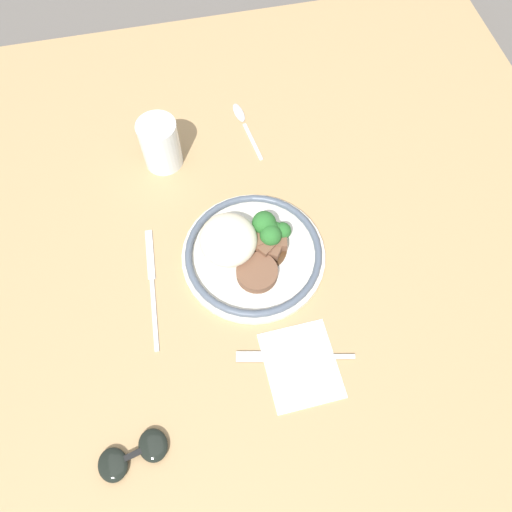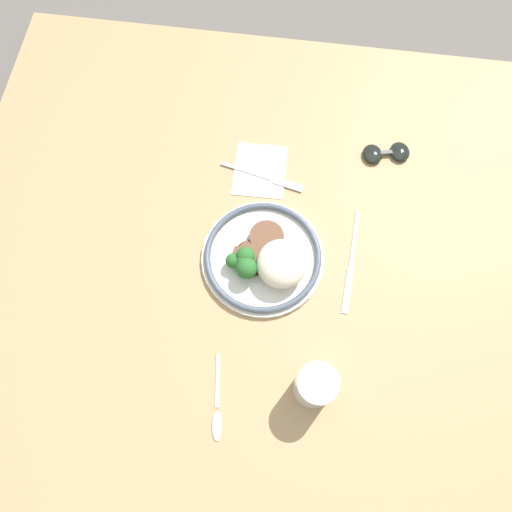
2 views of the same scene
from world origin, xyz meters
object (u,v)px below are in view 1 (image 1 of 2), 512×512
Objects in this scene: fork at (283,357)px; knife at (152,283)px; plate at (250,248)px; sunglasses at (133,455)px; spoon at (242,120)px; juice_glass at (161,146)px.

knife is (0.17, 0.18, -0.00)m from fork.
fork is 0.83× the size of knife.
plate is 0.36m from sunglasses.
plate is 1.10× the size of knife.
sunglasses is (-0.57, 0.27, 0.01)m from spoon.
juice_glass is 0.25m from knife.
plate reaches higher than knife.
spoon is (0.07, -0.16, -0.04)m from juice_glass.
juice_glass reaches higher than spoon.
juice_glass is 0.54× the size of fork.
spoon is at bearing -9.23° from plate.
knife is 1.45× the size of spoon.
plate is at bearing -153.33° from juice_glass.
sunglasses is at bearing 33.37° from fork.
sunglasses reaches higher than spoon.
juice_glass is 0.43m from fork.
plate is at bearing -73.55° from fork.
plate is at bearing -80.87° from knife.
sunglasses is (-0.26, 0.06, 0.01)m from knife.
plate reaches higher than spoon.
juice_glass reaches higher than knife.
fork is at bearing -175.88° from plate.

